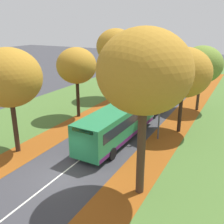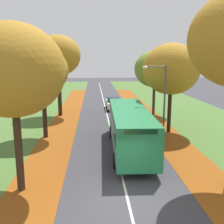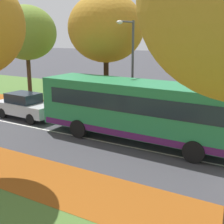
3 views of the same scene
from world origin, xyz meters
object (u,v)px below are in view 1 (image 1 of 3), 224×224
object	(u,v)px
tree_right_mid	(202,65)
car_silver_lead	(152,107)
tree_right_nearest	(144,73)
bus	(118,122)
tree_right_near	(184,73)
tree_left_nearest	(9,78)
streetlamp_right	(157,98)
tree_left_near	(77,66)
tree_left_mid	(116,47)
car_white_following	(169,92)

from	to	relation	value
tree_right_mid	car_silver_lead	bearing A→B (deg)	-138.26
tree_right_nearest	bus	size ratio (longest dim) A/B	0.92
tree_right_near	tree_right_mid	xyz separation A→B (m)	(0.28, 7.40, -0.29)
tree_left_nearest	streetlamp_right	xyz separation A→B (m)	(8.90, 7.43, -2.21)
tree_left_near	car_silver_lead	distance (m)	9.51
tree_right_nearest	tree_right_mid	bearing A→B (deg)	89.87
tree_right_nearest	tree_left_mid	bearing A→B (deg)	121.01
tree_left_nearest	car_silver_lead	xyz separation A→B (m)	(6.49, 13.64, -5.14)
streetlamp_right	car_white_following	size ratio (longest dim) A/B	1.42
tree_left_nearest	tree_right_near	xyz separation A→B (m)	(10.42, 10.00, -0.35)
tree_left_mid	streetlamp_right	distance (m)	14.04
tree_left_mid	car_silver_lead	bearing A→B (deg)	-30.96
tree_left_near	tree_right_near	size ratio (longest dim) A/B	0.95
tree_right_mid	car_white_following	size ratio (longest dim) A/B	1.76
bus	car_silver_lead	bearing A→B (deg)	88.20
tree_left_near	bus	world-z (taller)	tree_left_near
tree_left_near	tree_right_nearest	distance (m)	14.67
tree_left_near	streetlamp_right	distance (m)	9.60
streetlamp_right	bus	world-z (taller)	streetlamp_right
car_silver_lead	car_white_following	bearing A→B (deg)	92.19
bus	streetlamp_right	bearing A→B (deg)	35.76
tree_left_mid	tree_right_near	size ratio (longest dim) A/B	1.16
car_silver_lead	car_white_following	xyz separation A→B (m)	(-0.29, 7.50, 0.00)
tree_right_mid	tree_left_near	bearing A→B (deg)	-143.09
tree_left_near	car_silver_lead	xyz separation A→B (m)	(6.87, 4.57, -4.72)
tree_left_mid	car_white_following	xyz separation A→B (m)	(6.41, 3.48, -6.01)
tree_right_nearest	bus	distance (m)	9.29
streetlamp_right	car_white_following	distance (m)	14.28
streetlamp_right	car_silver_lead	size ratio (longest dim) A/B	1.40
tree_left_mid	car_white_following	bearing A→B (deg)	28.49
tree_right_mid	bus	world-z (taller)	tree_right_mid
tree_left_nearest	tree_right_near	size ratio (longest dim) A/B	1.04
tree_left_near	tree_right_mid	size ratio (longest dim) A/B	1.00
tree_right_nearest	bus	xyz separation A→B (m)	(-4.42, 5.92, -5.62)
tree_left_mid	tree_right_mid	bearing A→B (deg)	-1.37
tree_left_nearest	streetlamp_right	world-z (taller)	tree_left_nearest
tree_left_nearest	car_white_following	bearing A→B (deg)	73.65
tree_left_mid	bus	bearing A→B (deg)	-62.07
tree_left_mid	tree_right_nearest	xyz separation A→B (m)	(10.87, -18.08, 0.50)
tree_left_nearest	tree_left_mid	distance (m)	17.68
car_silver_lead	tree_left_near	bearing A→B (deg)	-146.40
tree_right_nearest	streetlamp_right	xyz separation A→B (m)	(-1.76, 7.84, -3.59)
tree_left_nearest	tree_left_near	xyz separation A→B (m)	(-0.38, 9.08, -0.41)
tree_right_mid	bus	bearing A→B (deg)	-110.59
tree_left_near	tree_left_mid	size ratio (longest dim) A/B	0.82
tree_left_nearest	tree_right_near	distance (m)	14.44
tree_left_near	tree_left_mid	distance (m)	8.68
tree_left_mid	tree_right_near	world-z (taller)	tree_left_mid
tree_left_mid	tree_right_mid	size ratio (longest dim) A/B	1.23
tree_right_nearest	tree_right_mid	distance (m)	17.93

